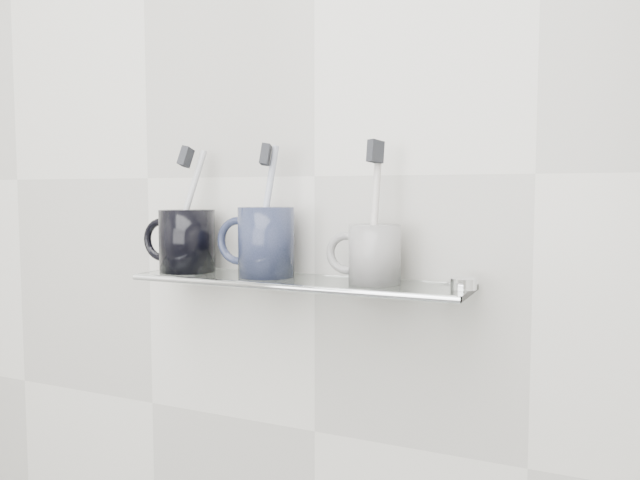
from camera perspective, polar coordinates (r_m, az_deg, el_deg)
The scene contains 18 objects.
wall_back at distance 0.95m, azimuth -0.51°, elevation 5.85°, with size 2.50×2.50×0.00m, color beige.
shelf_glass at distance 0.91m, azimuth -2.16°, elevation -3.83°, with size 0.50×0.12×0.01m, color silver.
shelf_rail at distance 0.86m, azimuth -3.84°, elevation -4.31°, with size 0.01×0.01×0.50m, color silver.
bracket_left at distance 1.06m, azimuth -11.24°, elevation -3.34°, with size 0.02×0.02×0.03m, color silver.
bracket_right at distance 0.88m, azimuth 11.58°, elevation -4.87°, with size 0.02×0.02×0.03m, color silver.
mug_left at distance 1.01m, azimuth -12.05°, elevation -0.07°, with size 0.09×0.09×0.10m, color black.
mug_left_handle at distance 1.04m, azimuth -14.26°, elevation 0.02°, with size 0.07×0.07×0.01m, color black.
toothbrush_left at distance 1.01m, azimuth -12.10°, elevation 2.89°, with size 0.01×0.01×0.19m, color silver.
bristles_left at distance 1.01m, azimuth -12.17°, elevation 7.44°, with size 0.01×0.02×0.03m, color #26282C.
mug_center at distance 0.93m, azimuth -4.95°, elevation -0.18°, with size 0.08×0.08×0.10m, color black.
mug_center_handle at distance 0.95m, azimuth -7.45°, elevation -0.08°, with size 0.07×0.07×0.01m, color black.
toothbrush_center at distance 0.93m, azimuth -4.97°, elevation 2.85°, with size 0.01×0.01×0.19m, color #9FA8C6.
bristles_center at distance 0.93m, azimuth -5.00°, elevation 7.79°, with size 0.01×0.02×0.03m, color #26282C.
mug_right at distance 0.86m, azimuth 5.02°, elevation -1.30°, with size 0.07×0.07×0.08m, color silver.
mug_right_handle at distance 0.88m, azimuth 2.43°, elevation -1.19°, with size 0.06×0.06×0.01m, color silver.
toothbrush_right at distance 0.86m, azimuth 5.05°, elevation 2.72°, with size 0.01×0.01×0.19m, color silver.
bristles_right at distance 0.86m, azimuth 5.09°, elevation 8.07°, with size 0.01×0.02×0.03m, color #26282C.
chrome_cap at distance 0.83m, azimuth 12.97°, elevation -3.91°, with size 0.03×0.03×0.01m, color silver.
Camera 1 is at (0.40, 0.24, 1.23)m, focal length 35.00 mm.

